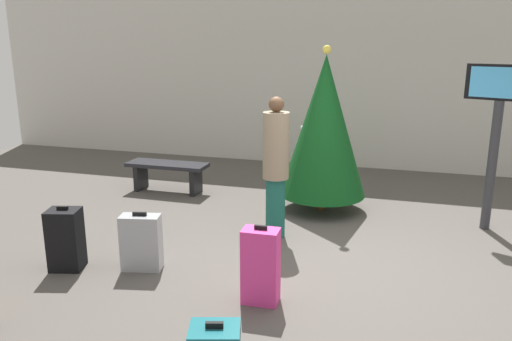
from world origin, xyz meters
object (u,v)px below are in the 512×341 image
Objects in this scene: holiday_tree at (324,126)px; suitcase_1 at (66,239)px; flight_info_kiosk at (497,119)px; waiting_bench at (168,170)px; traveller_0 at (276,165)px; suitcase_0 at (261,266)px; suitcase_3 at (141,242)px.

suitcase_1 is at bearing -130.41° from holiday_tree.
holiday_tree is at bearing 49.59° from suitcase_1.
waiting_bench is (-4.76, 0.35, -1.10)m from flight_info_kiosk.
flight_info_kiosk reaches higher than traveller_0.
traveller_0 is at bearing -108.44° from holiday_tree.
suitcase_0 is 1.08× the size of suitcase_1.
holiday_tree is 2.96m from suitcase_0.
suitcase_1 is at bearing -150.12° from flight_info_kiosk.
suitcase_3 is at bearing -147.52° from flight_info_kiosk.
traveller_0 is at bearing 49.15° from suitcase_3.
flight_info_kiosk is 3.00× the size of suitcase_1.
flight_info_kiosk is 1.60× the size of waiting_bench.
holiday_tree is 3.69m from suitcase_1.
holiday_tree reaches higher than suitcase_0.
waiting_bench is at bearing 94.87° from suitcase_1.
suitcase_1 is (-2.21, 0.10, -0.03)m from suitcase_0.
suitcase_1 is (-1.93, -1.54, -0.60)m from traveller_0.
suitcase_1 is at bearing -85.13° from waiting_bench.
holiday_tree reaches higher than flight_info_kiosk.
suitcase_1 is (0.25, -2.94, -0.02)m from waiting_bench.
traveller_0 is at bearing -32.75° from waiting_bench.
flight_info_kiosk is at bearing 49.43° from suitcase_0.
suitcase_1 reaches higher than suitcase_3.
holiday_tree is at bearing 87.65° from suitcase_0.
holiday_tree is at bearing 71.56° from traveller_0.
flight_info_kiosk is at bearing -3.58° from holiday_tree.
suitcase_3 is (-1.54, -2.51, -0.93)m from holiday_tree.
holiday_tree reaches higher than traveller_0.
suitcase_0 is at bearing -51.05° from waiting_bench.
holiday_tree is 3.32× the size of suitcase_1.
suitcase_3 is at bearing 167.39° from suitcase_0.
waiting_bench is 0.75× the size of traveller_0.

